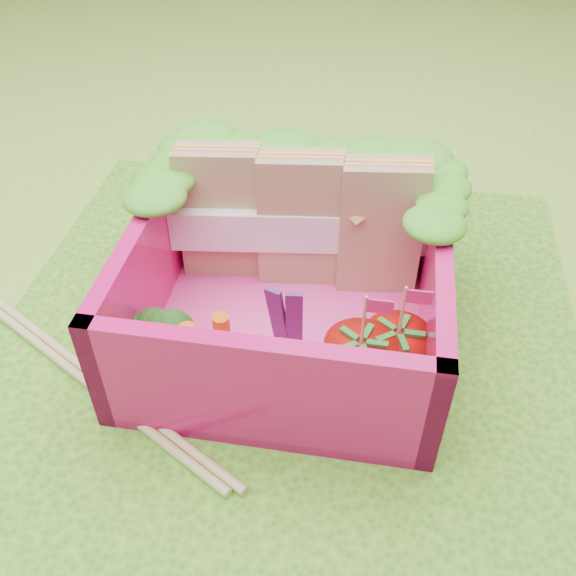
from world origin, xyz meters
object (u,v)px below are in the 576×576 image
(sandwich_stack, at_px, (301,220))
(chopsticks, at_px, (51,348))
(strawberry_right, at_px, (395,356))
(bento_box, at_px, (288,284))
(strawberry_left, at_px, (359,368))
(broccoli, at_px, (156,331))

(sandwich_stack, height_order, chopsticks, sandwich_stack)
(strawberry_right, bearing_deg, bento_box, 150.59)
(strawberry_left, xyz_separation_m, strawberry_right, (0.14, 0.09, -0.01))
(broccoli, distance_m, strawberry_right, 0.97)
(bento_box, xyz_separation_m, sandwich_stack, (0.00, 0.33, 0.10))
(chopsticks, bearing_deg, strawberry_right, 1.57)
(bento_box, relative_size, chopsticks, 0.65)
(strawberry_left, bearing_deg, chopsticks, 177.98)
(sandwich_stack, distance_m, chopsticks, 1.25)
(strawberry_right, bearing_deg, chopsticks, -178.43)
(sandwich_stack, xyz_separation_m, chopsticks, (-1.01, -0.64, -0.35))
(broccoli, height_order, strawberry_left, strawberry_left)
(strawberry_right, bearing_deg, sandwich_stack, 128.02)
(broccoli, height_order, strawberry_right, strawberry_right)
(chopsticks, bearing_deg, sandwich_stack, 32.43)
(sandwich_stack, xyz_separation_m, broccoli, (-0.50, -0.65, -0.15))
(bento_box, height_order, strawberry_right, strawberry_right)
(broccoli, distance_m, chopsticks, 0.55)
(chopsticks, bearing_deg, strawberry_left, -2.02)
(sandwich_stack, height_order, broccoli, sandwich_stack)
(broccoli, distance_m, strawberry_left, 0.83)
(strawberry_left, height_order, strawberry_right, strawberry_left)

